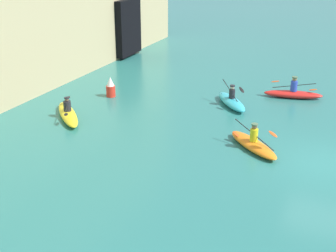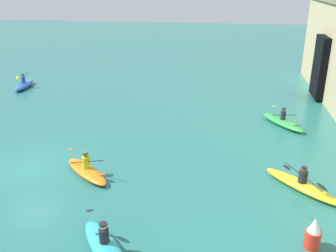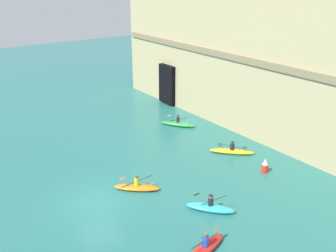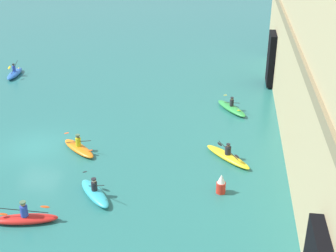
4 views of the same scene
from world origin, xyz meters
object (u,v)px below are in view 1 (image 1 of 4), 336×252
at_px(marker_buoy, 111,88).
at_px(kayak_yellow, 68,113).
at_px(kayak_orange, 253,144).
at_px(kayak_red, 293,93).
at_px(kayak_cyan, 232,101).

bearing_deg(marker_buoy, kayak_yellow, 175.63).
xyz_separation_m(kayak_orange, marker_buoy, (3.39, 8.78, 0.28)).
relative_size(kayak_orange, kayak_red, 0.89).
distance_m(kayak_cyan, kayak_yellow, 8.29).
bearing_deg(kayak_yellow, kayak_cyan, 81.41).
height_order(kayak_cyan, kayak_red, kayak_cyan).
height_order(kayak_orange, kayak_red, kayak_red).
relative_size(kayak_red, marker_buoy, 2.90).
bearing_deg(kayak_yellow, marker_buoy, 131.08).
bearing_deg(kayak_orange, kayak_red, -51.15).
bearing_deg(kayak_cyan, kayak_yellow, 86.95).
distance_m(kayak_orange, kayak_red, 7.23).
distance_m(kayak_orange, kayak_cyan, 5.22).
height_order(kayak_cyan, marker_buoy, kayak_cyan).
xyz_separation_m(kayak_red, marker_buoy, (-3.83, 9.11, 0.26)).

